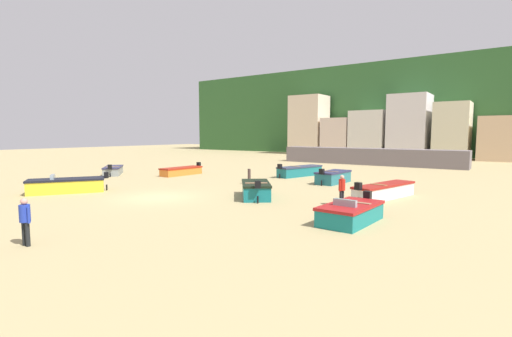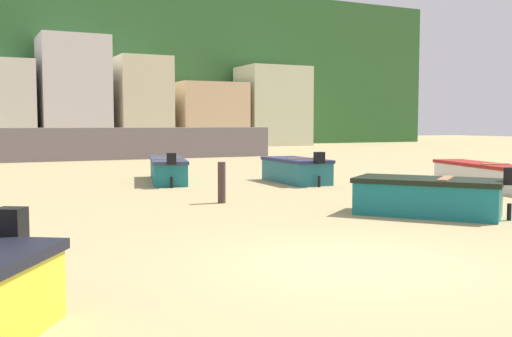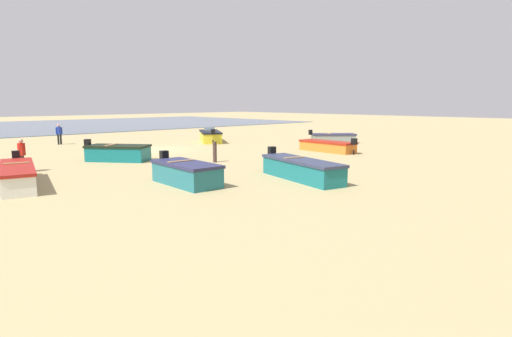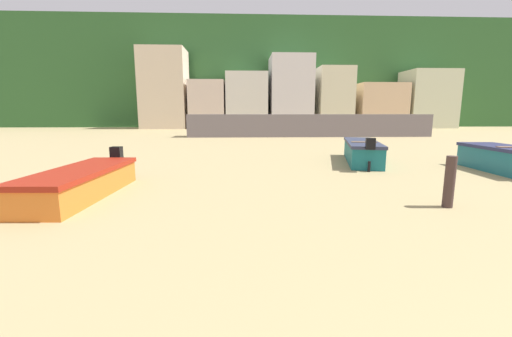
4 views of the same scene
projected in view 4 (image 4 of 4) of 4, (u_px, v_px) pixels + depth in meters
headland_hill at (259, 82)px, 63.26m from camera, size 90.00×32.00×16.09m
harbor_pier at (309, 125)px, 29.13m from camera, size 21.59×2.40×1.97m
townhouse_far_left at (165, 89)px, 43.95m from camera, size 6.02×5.11×10.61m
townhouse_left at (208, 105)px, 44.54m from camera, size 4.75×5.04×6.43m
townhouse_centre_left at (246, 101)px, 45.44m from camera, size 5.60×6.57×7.50m
townhouse_centre at (290, 93)px, 45.56m from camera, size 5.71×6.65×9.81m
townhouse_centre_right at (333, 98)px, 45.48m from camera, size 4.67×5.67×8.29m
townhouse_right at (378, 106)px, 45.89m from camera, size 6.53×5.55×6.14m
townhouse_far_right at (427, 100)px, 45.87m from camera, size 6.56×5.17×7.97m
boat_orange_0 at (82, 182)px, 8.10m from camera, size 1.48×4.35×1.04m
boat_teal_4 at (505, 159)px, 11.51m from camera, size 1.65×3.73×1.24m
boat_teal_7 at (362, 151)px, 13.82m from camera, size 2.38×4.98×1.21m
mooring_post_near_water at (450, 182)px, 7.13m from camera, size 0.22×0.22×1.16m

